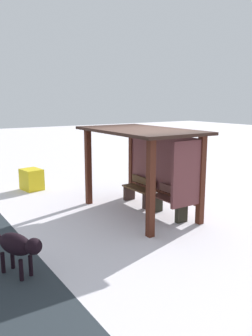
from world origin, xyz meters
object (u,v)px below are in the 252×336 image
(bench_left_inside, at_px, (139,192))
(dog, at_px, (18,246))
(bench_center_inside, at_px, (169,203))
(bus_shelter, at_px, (151,152))
(grit_bin, at_px, (32,179))

(bench_left_inside, distance_m, dog, 4.64)
(bench_center_inside, height_order, dog, bench_center_inside)
(bench_left_inside, distance_m, bench_center_inside, 1.32)
(bench_left_inside, bearing_deg, bench_center_inside, 0.03)
(bus_shelter, xyz_separation_m, grit_bin, (-3.98, -1.85, -1.26))
(bus_shelter, relative_size, bench_center_inside, 2.92)
(bus_shelter, distance_m, grit_bin, 4.57)
(bus_shelter, distance_m, bench_center_inside, 1.38)
(bench_center_inside, bearing_deg, dog, -76.58)
(bus_shelter, xyz_separation_m, dog, (1.50, -3.83, -1.07))
(bus_shelter, bearing_deg, bench_center_inside, 21.29)
(bench_left_inside, bearing_deg, dog, -60.49)
(bench_left_inside, bearing_deg, bus_shelter, -14.71)
(bus_shelter, xyz_separation_m, bench_left_inside, (-0.79, 0.21, -1.26))
(bus_shelter, height_order, dog, bus_shelter)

